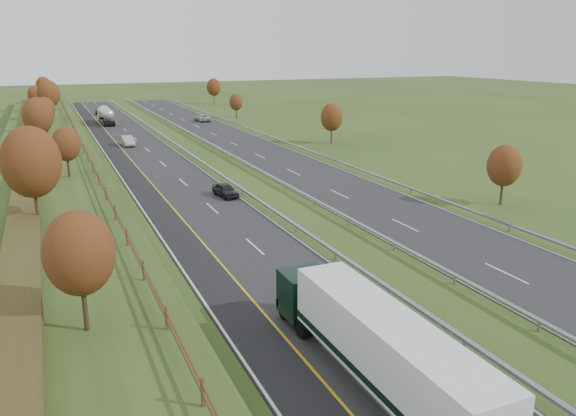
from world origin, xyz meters
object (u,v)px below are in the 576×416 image
at_px(car_silver_mid, 127,141).
at_px(car_small_far, 101,112).
at_px(car_oncoming, 202,118).
at_px(road_tanker, 106,115).
at_px(car_dark_near, 225,190).
at_px(box_lorry, 374,344).

relative_size(car_silver_mid, car_small_far, 0.96).
relative_size(car_silver_mid, car_oncoming, 0.90).
distance_m(road_tanker, car_dark_near, 67.70).
bearing_deg(car_dark_near, box_lorry, -104.53).
bearing_deg(car_silver_mid, car_small_far, 85.68).
relative_size(box_lorry, car_silver_mid, 3.42).
height_order(car_dark_near, car_silver_mid, car_silver_mid).
bearing_deg(road_tanker, box_lorry, -89.75).
bearing_deg(car_oncoming, car_silver_mid, 50.32).
distance_m(box_lorry, car_oncoming, 101.11).
height_order(box_lorry, road_tanker, box_lorry).
bearing_deg(car_small_far, box_lorry, -95.17).
xyz_separation_m(box_lorry, car_dark_near, (4.28, 35.88, -1.60)).
bearing_deg(box_lorry, car_dark_near, 83.20).
height_order(box_lorry, car_dark_near, box_lorry).
bearing_deg(box_lorry, car_oncoming, 79.27).
relative_size(car_dark_near, car_oncoming, 0.76).
bearing_deg(road_tanker, car_dark_near, -86.00).
bearing_deg(car_silver_mid, car_dark_near, -86.22).
relative_size(box_lorry, road_tanker, 1.45).
relative_size(car_dark_near, car_silver_mid, 0.85).
distance_m(box_lorry, car_dark_near, 36.17).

